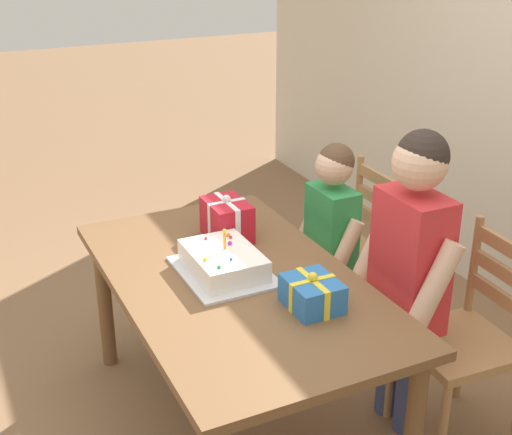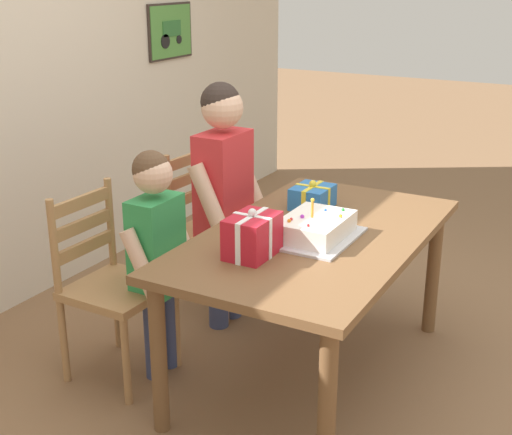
{
  "view_description": "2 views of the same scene",
  "coord_description": "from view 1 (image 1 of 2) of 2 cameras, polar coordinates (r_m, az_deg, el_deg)",
  "views": [
    {
      "loc": [
        2.28,
        -1.01,
        2.08
      ],
      "look_at": [
        -0.13,
        0.15,
        0.92
      ],
      "focal_mm": 49.36,
      "sensor_mm": 36.0,
      "label": 1
    },
    {
      "loc": [
        -2.76,
        -1.21,
        1.88
      ],
      "look_at": [
        -0.13,
        0.24,
        0.81
      ],
      "focal_mm": 49.34,
      "sensor_mm": 36.0,
      "label": 2
    }
  ],
  "objects": [
    {
      "name": "birthday_cake",
      "position": [
        2.85,
        -2.67,
        -3.66
      ],
      "size": [
        0.44,
        0.34,
        0.19
      ],
      "color": "silver",
      "rests_on": "dining_table"
    },
    {
      "name": "dining_table",
      "position": [
        2.88,
        -1.67,
        -6.51
      ],
      "size": [
        1.58,
        0.92,
        0.74
      ],
      "color": "brown",
      "rests_on": "ground"
    },
    {
      "name": "child_older",
      "position": [
        2.9,
        12.41,
        -3.05
      ],
      "size": [
        0.48,
        0.27,
        1.34
      ],
      "color": "#38426B",
      "rests_on": "ground"
    },
    {
      "name": "gift_box_beside_cake",
      "position": [
        3.15,
        -2.37,
        -0.19
      ],
      "size": [
        0.25,
        0.18,
        0.21
      ],
      "color": "red",
      "rests_on": "dining_table"
    },
    {
      "name": "chair_left",
      "position": [
        3.67,
        7.75,
        -2.9
      ],
      "size": [
        0.43,
        0.43,
        0.92
      ],
      "color": "#A87A4C",
      "rests_on": "ground"
    },
    {
      "name": "chair_right",
      "position": [
        3.08,
        16.8,
        -9.37
      ],
      "size": [
        0.44,
        0.44,
        0.92
      ],
      "color": "#A87A4C",
      "rests_on": "ground"
    },
    {
      "name": "ground_plane",
      "position": [
        3.25,
        -1.54,
        -16.44
      ],
      "size": [
        20.0,
        20.0,
        0.0
      ],
      "primitive_type": "plane",
      "color": "#846042"
    },
    {
      "name": "child_younger",
      "position": [
        3.4,
        6.1,
        -1.1
      ],
      "size": [
        0.4,
        0.23,
        1.12
      ],
      "color": "#38426B",
      "rests_on": "ground"
    },
    {
      "name": "gift_box_red_large",
      "position": [
        2.62,
        4.58,
        -6.16
      ],
      "size": [
        0.22,
        0.18,
        0.15
      ],
      "color": "#286BB7",
      "rests_on": "dining_table"
    }
  ]
}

